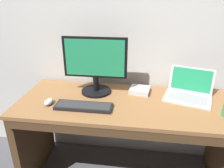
{
  "coord_description": "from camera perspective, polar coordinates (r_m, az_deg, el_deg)",
  "views": [
    {
      "loc": [
        0.1,
        -1.46,
        1.53
      ],
      "look_at": [
        -0.1,
        0.0,
        0.89
      ],
      "focal_mm": 34.35,
      "sensor_mm": 36.0,
      "label": 1
    }
  ],
  "objects": [
    {
      "name": "back_wall",
      "position": [
        1.86,
        4.93,
        16.27
      ],
      "size": [
        3.66,
        0.04,
        2.61
      ],
      "primitive_type": "cube",
      "color": "silver",
      "rests_on": "ground"
    },
    {
      "name": "external_drive_box",
      "position": [
        1.81,
        7.39,
        -1.65
      ],
      "size": [
        0.18,
        0.17,
        0.04
      ],
      "primitive_type": "cube",
      "rotation": [
        0.0,
        0.0,
        -0.15
      ],
      "color": "silver",
      "rests_on": "desk"
    },
    {
      "name": "external_monitor",
      "position": [
        1.72,
        -4.49,
        4.83
      ],
      "size": [
        0.51,
        0.25,
        0.47
      ],
      "color": "black",
      "rests_on": "desk"
    },
    {
      "name": "laptop_silver",
      "position": [
        1.81,
        19.73,
        -2.07
      ],
      "size": [
        0.41,
        0.37,
        0.22
      ],
      "color": "silver",
      "rests_on": "desk"
    },
    {
      "name": "computer_mouse",
      "position": [
        1.68,
        -16.47,
        -4.56
      ],
      "size": [
        0.06,
        0.11,
        0.04
      ],
      "primitive_type": "ellipsoid",
      "rotation": [
        0.0,
        0.0,
        -0.05
      ],
      "color": "#B7B7BC",
      "rests_on": "desk"
    },
    {
      "name": "desk",
      "position": [
        1.78,
        3.28,
        -11.67
      ],
      "size": [
        1.66,
        0.67,
        0.75
      ],
      "color": "olive",
      "rests_on": "ground"
    },
    {
      "name": "wired_keyboard",
      "position": [
        1.58,
        -7.55,
        -5.9
      ],
      "size": [
        0.42,
        0.13,
        0.02
      ],
      "color": "black",
      "rests_on": "desk"
    }
  ]
}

